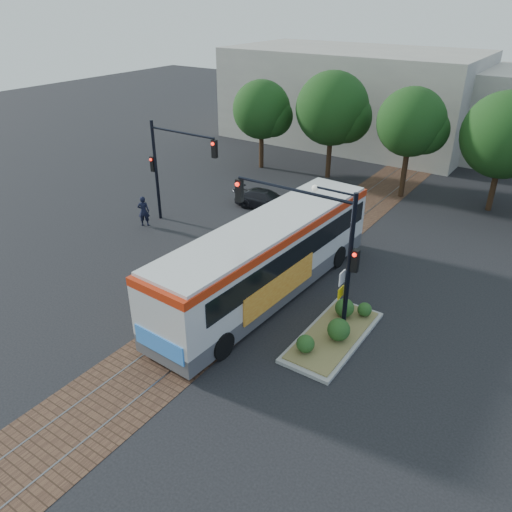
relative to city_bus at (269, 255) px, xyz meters
The scene contains 10 objects.
ground 2.18m from the city_bus, 149.87° to the right, with size 120.00×120.00×0.00m, color black.
trackbed 4.15m from the city_bus, 102.10° to the left, with size 3.60×40.00×0.02m.
tree_row 16.24m from the city_bus, 88.39° to the left, with size 26.40×5.60×7.67m.
warehouses 28.39m from the city_bus, 92.61° to the left, with size 40.00×13.00×8.00m.
city_bus is the anchor object (origin of this frame).
traffic_island 4.59m from the city_bus, 18.29° to the right, with size 2.20×5.20×1.13m.
signal_pole_main 3.98m from the city_bus, 21.98° to the right, with size 5.49×0.46×6.00m.
signal_pole_left 9.97m from the city_bus, 158.73° to the left, with size 4.99×0.34×6.00m.
officer 10.54m from the city_bus, 167.79° to the left, with size 0.67×0.44×1.84m, color black.
parked_car 10.45m from the city_bus, 124.06° to the left, with size 1.64×4.04×1.17m, color black.
Camera 1 is at (11.36, -16.17, 12.32)m, focal length 35.00 mm.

